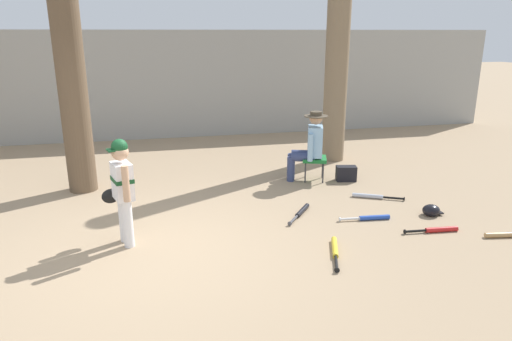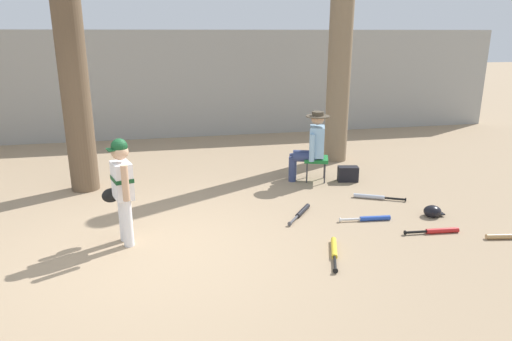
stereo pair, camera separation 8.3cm
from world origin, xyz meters
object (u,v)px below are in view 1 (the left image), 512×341
at_px(bat_blue_youth, 370,218).
at_px(bat_yellow_trainer, 335,250).
at_px(handbag_beside_stool, 346,173).
at_px(bat_red_barrel, 437,230).
at_px(bat_black_composite, 301,212).
at_px(tree_behind_spectator, 337,54).
at_px(batting_helmet_black, 431,210).
at_px(bat_aluminum_silver, 372,196).
at_px(seated_spectator, 309,144).
at_px(tree_near_player, 68,50).
at_px(folding_stool, 314,160).
at_px(bat_wood_tan, 508,235).
at_px(young_ballplayer, 122,185).

xyz_separation_m(bat_blue_youth, bat_yellow_trainer, (-0.85, -0.80, 0.00)).
distance_m(handbag_beside_stool, bat_red_barrel, 2.28).
height_order(bat_blue_youth, bat_red_barrel, same).
height_order(bat_black_composite, bat_red_barrel, same).
xyz_separation_m(tree_behind_spectator, bat_yellow_trainer, (-1.53, -3.87, -2.04)).
relative_size(bat_blue_youth, batting_helmet_black, 2.46).
bearing_deg(handbag_beside_stool, batting_helmet_black, -73.05).
bearing_deg(bat_black_composite, bat_blue_youth, -26.06).
relative_size(bat_black_composite, bat_red_barrel, 0.86).
height_order(handbag_beside_stool, bat_blue_youth, handbag_beside_stool).
bearing_deg(bat_aluminum_silver, bat_blue_youth, -117.64).
bearing_deg(handbag_beside_stool, seated_spectator, 162.33).
relative_size(tree_near_player, batting_helmet_black, 17.68).
bearing_deg(bat_black_composite, folding_stool, 63.76).
bearing_deg(bat_red_barrel, bat_yellow_trainer, -171.12).
xyz_separation_m(bat_aluminum_silver, bat_wood_tan, (1.02, -1.69, 0.00)).
bearing_deg(bat_wood_tan, tree_behind_spectator, 100.72).
bearing_deg(bat_yellow_trainer, bat_aluminum_silver, 51.53).
bearing_deg(handbag_beside_stool, bat_wood_tan, -67.96).
distance_m(bat_aluminum_silver, bat_wood_tan, 1.97).
xyz_separation_m(bat_blue_youth, bat_aluminum_silver, (0.41, 0.79, 0.00)).
bearing_deg(young_ballplayer, bat_wood_tan, -10.96).
height_order(bat_red_barrel, bat_yellow_trainer, same).
height_order(bat_aluminum_silver, bat_wood_tan, same).
bearing_deg(tree_behind_spectator, bat_wood_tan, -79.28).
distance_m(bat_aluminum_silver, batting_helmet_black, 0.96).
relative_size(bat_red_barrel, bat_yellow_trainer, 0.95).
xyz_separation_m(tree_behind_spectator, folding_stool, (-0.83, -1.21, -1.71)).
height_order(seated_spectator, batting_helmet_black, seated_spectator).
height_order(seated_spectator, bat_blue_youth, seated_spectator).
distance_m(handbag_beside_stool, bat_black_composite, 1.79).
height_order(handbag_beside_stool, bat_red_barrel, handbag_beside_stool).
distance_m(young_ballplayer, folding_stool, 3.62).
bearing_deg(bat_red_barrel, seated_spectator, 110.02).
height_order(folding_stool, seated_spectator, seated_spectator).
bearing_deg(bat_wood_tan, batting_helmet_black, 121.20).
distance_m(young_ballplayer, handbag_beside_stool, 4.04).
height_order(handbag_beside_stool, bat_yellow_trainer, handbag_beside_stool).
height_order(seated_spectator, bat_black_composite, seated_spectator).
height_order(tree_behind_spectator, bat_black_composite, tree_behind_spectator).
relative_size(tree_behind_spectator, folding_stool, 9.58).
bearing_deg(tree_behind_spectator, handbag_beside_stool, -102.37).
distance_m(folding_stool, bat_yellow_trainer, 2.77).
relative_size(folding_stool, seated_spectator, 0.42).
bearing_deg(folding_stool, tree_behind_spectator, 55.55).
xyz_separation_m(young_ballplayer, bat_yellow_trainer, (2.38, -0.80, -0.71)).
relative_size(folding_stool, batting_helmet_black, 1.75).
bearing_deg(folding_stool, bat_blue_youth, -85.50).
relative_size(folding_stool, bat_aluminum_silver, 0.70).
xyz_separation_m(young_ballplayer, handbag_beside_stool, (3.61, 1.70, -0.61)).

